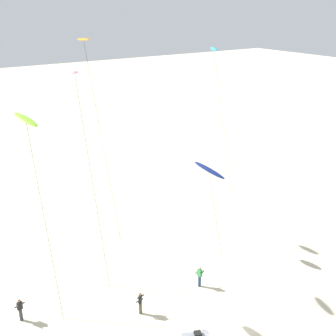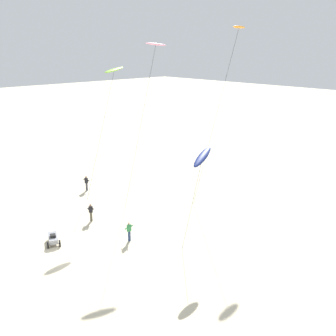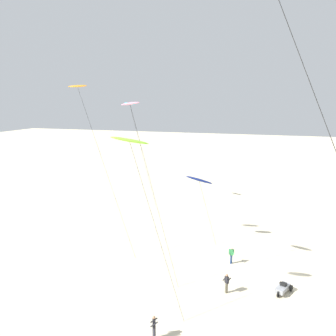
# 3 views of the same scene
# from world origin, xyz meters

# --- Properties ---
(ground_plane) EXTENTS (260.00, 260.00, 0.00)m
(ground_plane) POSITION_xyz_m (0.00, 0.00, 0.00)
(ground_plane) COLOR beige
(kite_navy) EXTENTS (1.65, 3.55, 7.79)m
(kite_navy) POSITION_xyz_m (5.36, 8.76, 7.17)
(kite_navy) COLOR navy
(kite_navy) RESTS_ON ground
(kite_cyan) EXTENTS (1.38, 5.06, 15.43)m
(kite_cyan) POSITION_xyz_m (15.81, 21.29, 14.95)
(kite_cyan) COLOR #33BFE0
(kite_cyan) RESTS_ON ground
(kite_pink) EXTENTS (1.35, 5.24, 15.65)m
(kite_pink) POSITION_xyz_m (-4.17, 12.48, 15.12)
(kite_pink) COLOR pink
(kite_pink) RESTS_ON ground
(kite_orange) EXTENTS (0.70, 6.85, 17.21)m
(kite_orange) POSITION_xyz_m (-0.12, 19.70, 16.61)
(kite_orange) COLOR orange
(kite_orange) RESTS_ON ground
(kite_lime) EXTENTS (1.22, 5.44, 13.35)m
(kite_lime) POSITION_xyz_m (-8.49, 10.74, 12.87)
(kite_lime) COLOR #8CD833
(kite_lime) RESTS_ON ground
(kite_flyer_nearest) EXTENTS (0.72, 0.73, 1.67)m
(kite_flyer_nearest) POSITION_xyz_m (-3.98, 4.33, 0.89)
(kite_flyer_nearest) COLOR #4C4738
(kite_flyer_nearest) RESTS_ON ground
(kite_flyer_middle) EXTENTS (0.55, 0.58, 1.67)m
(kite_flyer_middle) POSITION_xyz_m (1.33, 4.60, 0.89)
(kite_flyer_middle) COLOR navy
(kite_flyer_middle) RESTS_ON ground
(kite_flyer_furthest) EXTENTS (0.68, 0.66, 1.67)m
(kite_flyer_furthest) POSITION_xyz_m (-11.01, 8.20, 0.89)
(kite_flyer_furthest) COLOR #33333D
(kite_flyer_furthest) RESTS_ON ground
(beach_buggy) EXTENTS (2.11, 1.51, 0.82)m
(beach_buggy) POSITION_xyz_m (-2.58, -0.13, 0.43)
(beach_buggy) COLOR gray
(beach_buggy) RESTS_ON ground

